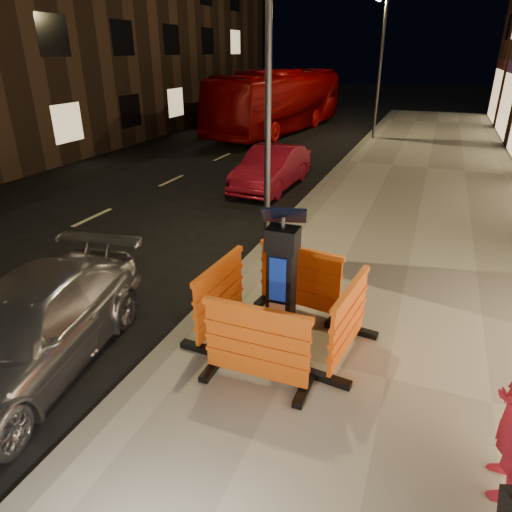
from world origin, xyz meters
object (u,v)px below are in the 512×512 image
at_px(car_red, 272,188).
at_px(barrier_kerbside, 220,297).
at_px(bus_doubledecker, 278,131).
at_px(barrier_front, 256,346).
at_px(car_silver, 36,368).
at_px(barrier_back, 300,280).
at_px(parking_kiosk, 282,281).
at_px(barrier_bldgside, 348,322).

bearing_deg(car_red, barrier_kerbside, -74.21).
bearing_deg(car_red, bus_doubledecker, 109.20).
height_order(barrier_kerbside, car_red, barrier_kerbside).
bearing_deg(barrier_front, car_silver, -166.96).
relative_size(barrier_back, car_red, 0.36).
distance_m(barrier_back, bus_doubledecker, 18.92).
distance_m(parking_kiosk, barrier_kerbside, 1.05).
distance_m(barrier_kerbside, bus_doubledecker, 19.53).
height_order(barrier_back, car_silver, barrier_back).
xyz_separation_m(barrier_bldgside, bus_doubledecker, (-7.33, 18.75, -0.70)).
distance_m(parking_kiosk, bus_doubledecker, 19.84).
xyz_separation_m(barrier_bldgside, car_red, (-3.95, 8.09, -0.70)).
height_order(parking_kiosk, barrier_bldgside, parking_kiosk).
relative_size(parking_kiosk, car_silver, 0.46).
relative_size(barrier_back, car_silver, 0.33).
bearing_deg(bus_doubledecker, barrier_front, -64.69).
xyz_separation_m(barrier_kerbside, bus_doubledecker, (-5.43, 18.75, -0.70)).
bearing_deg(bus_doubledecker, barrier_back, -62.92).
bearing_deg(parking_kiosk, barrier_front, -84.59).
xyz_separation_m(car_red, bus_doubledecker, (-3.38, 10.66, 0.00)).
bearing_deg(barrier_front, barrier_back, 90.41).
xyz_separation_m(barrier_back, car_silver, (-3.02, -2.58, -0.70)).
xyz_separation_m(car_silver, bus_doubledecker, (-3.35, 20.38, 0.00)).
height_order(barrier_kerbside, barrier_bldgside, same).
bearing_deg(car_silver, barrier_kerbside, 29.34).
xyz_separation_m(barrier_front, car_silver, (-3.02, -0.68, -0.70)).
distance_m(barrier_kerbside, car_silver, 2.73).
relative_size(barrier_kerbside, bus_doubledecker, 0.13).
xyz_separation_m(barrier_front, bus_doubledecker, (-6.38, 19.70, -0.70)).
height_order(parking_kiosk, barrier_front, parking_kiosk).
height_order(parking_kiosk, bus_doubledecker, parking_kiosk).
distance_m(barrier_front, barrier_kerbside, 1.34).
relative_size(barrier_back, barrier_kerbside, 1.00).
bearing_deg(barrier_back, barrier_front, -81.59).
relative_size(barrier_back, bus_doubledecker, 0.13).
distance_m(barrier_back, car_red, 7.77).
bearing_deg(barrier_kerbside, bus_doubledecker, 19.56).
bearing_deg(barrier_bldgside, barrier_front, 142.41).
xyz_separation_m(parking_kiosk, bus_doubledecker, (-6.38, 18.75, -1.14)).
bearing_deg(car_red, barrier_bldgside, -62.40).
xyz_separation_m(barrier_back, bus_doubledecker, (-6.38, 17.80, -0.70)).
distance_m(barrier_kerbside, car_red, 8.37).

